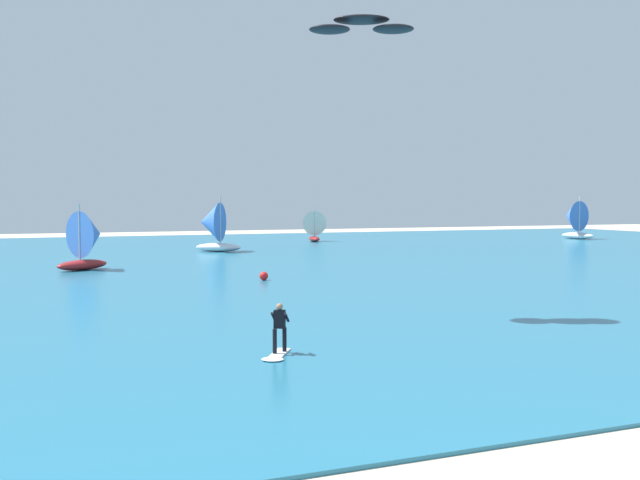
# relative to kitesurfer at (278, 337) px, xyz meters

# --- Properties ---
(ocean) EXTENTS (160.00, 90.00, 0.10)m
(ocean) POSITION_rel_kitesurfer_xyz_m (3.23, 35.54, -0.65)
(ocean) COLOR #236B89
(ocean) RESTS_ON ground
(kitesurfer) EXTENTS (1.50, 1.96, 1.67)m
(kitesurfer) POSITION_rel_kitesurfer_xyz_m (0.00, 0.00, 0.00)
(kitesurfer) COLOR white
(kitesurfer) RESTS_ON ocean
(kite) EXTENTS (4.70, 3.06, 0.68)m
(kite) POSITION_rel_kitesurfer_xyz_m (5.71, 6.11, 11.91)
(kite) COLOR black
(sailboat_heeled_over) EXTENTS (3.23, 3.72, 4.22)m
(sailboat_heeled_over) POSITION_rel_kitesurfer_xyz_m (23.39, 59.00, 1.33)
(sailboat_heeled_over) COLOR maroon
(sailboat_heeled_over) RESTS_ON ocean
(sailboat_mid_left) EXTENTS (4.92, 4.47, 5.47)m
(sailboat_mid_left) POSITION_rel_kitesurfer_xyz_m (7.78, 46.13, 1.90)
(sailboat_mid_left) COLOR white
(sailboat_mid_left) RESTS_ON ocean
(sailboat_near_shore) EXTENTS (4.33, 3.95, 4.81)m
(sailboat_near_shore) POSITION_rel_kitesurfer_xyz_m (-4.42, 31.74, 1.60)
(sailboat_near_shore) COLOR maroon
(sailboat_near_shore) RESTS_ON ocean
(sailboat_far_right) EXTENTS (4.34, 4.99, 5.64)m
(sailboat_far_right) POSITION_rel_kitesurfer_xyz_m (57.50, 51.75, 1.98)
(sailboat_far_right) COLOR silver
(sailboat_far_right) RESTS_ON ocean
(marker_buoy) EXTENTS (0.55, 0.55, 0.55)m
(marker_buoy) POSITION_rel_kitesurfer_xyz_m (5.55, 20.46, -0.33)
(marker_buoy) COLOR red
(marker_buoy) RESTS_ON ocean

